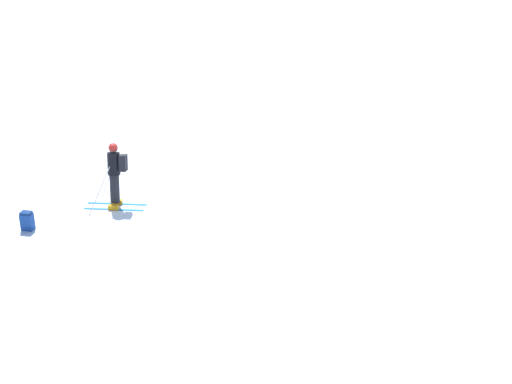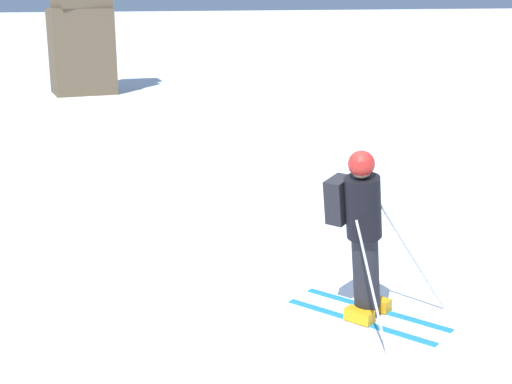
# 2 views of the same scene
# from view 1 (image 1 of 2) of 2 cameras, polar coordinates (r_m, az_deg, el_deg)

# --- Properties ---
(ground_plane) EXTENTS (300.00, 300.00, 0.00)m
(ground_plane) POSITION_cam_1_polar(r_m,az_deg,el_deg) (20.29, -9.79, -0.48)
(ground_plane) COLOR white
(skier) EXTENTS (1.44, 1.66, 1.78)m
(skier) POSITION_cam_1_polar(r_m,az_deg,el_deg) (19.59, -11.21, 1.62)
(skier) COLOR #1E7AC6
(skier) RESTS_ON ground
(spare_backpack) EXTENTS (0.32, 0.36, 0.50)m
(spare_backpack) POSITION_cam_1_polar(r_m,az_deg,el_deg) (19.06, -17.84, -2.21)
(spare_backpack) COLOR #194293
(spare_backpack) RESTS_ON ground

